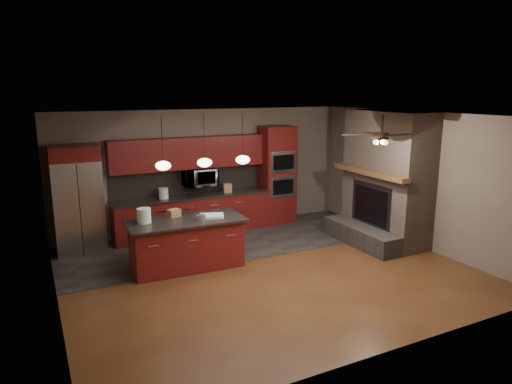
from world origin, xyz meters
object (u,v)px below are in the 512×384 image
microwave (200,177)px  counter_bucket (163,193)px  counter_box (227,188)px  oven_tower (277,175)px  cardboard_box (174,213)px  paint_can (201,218)px  kitchen_island (187,243)px  refrigerator (78,200)px  paint_tray (212,216)px  white_bucket (144,216)px

microwave → counter_bucket: microwave is taller
microwave → counter_box: bearing=-9.0°
microwave → counter_box: microwave is taller
oven_tower → counter_box: oven_tower is taller
counter_box → cardboard_box: bearing=-132.3°
oven_tower → microwave: 1.98m
paint_can → counter_bucket: size_ratio=0.70×
paint_can → counter_box: 2.46m
kitchen_island → refrigerator: bearing=134.5°
paint_tray → kitchen_island: bearing=-165.6°
paint_can → cardboard_box: (-0.34, 0.50, 0.01)m
oven_tower → refrigerator: bearing=-179.1°
kitchen_island → white_bucket: (-0.72, 0.13, 0.59)m
counter_box → paint_can: bearing=-118.1°
microwave → white_bucket: microwave is taller
paint_can → microwave: bearing=70.5°
paint_can → kitchen_island: bearing=136.5°
microwave → white_bucket: bearing=-133.3°
counter_bucket → microwave: bearing=3.3°
oven_tower → paint_tray: oven_tower is taller
paint_tray → counter_bucket: size_ratio=1.84×
cardboard_box → counter_box: bearing=24.1°
refrigerator → counter_bucket: (1.77, 0.08, -0.07)m
cardboard_box → counter_box: 2.31m
white_bucket → paint_tray: bearing=-8.3°
kitchen_island → paint_can: size_ratio=13.02×
cardboard_box → paint_tray: bearing=-46.4°
white_bucket → paint_tray: 1.23m
cardboard_box → counter_bucket: counter_bucket is taller
microwave → paint_tray: microwave is taller
counter_box → white_bucket: bearing=-137.7°
kitchen_island → white_bucket: size_ratio=8.18×
paint_tray → counter_bucket: 1.96m
counter_box → kitchen_island: bearing=-125.0°
cardboard_box → counter_box: (1.73, 1.53, 0.01)m
refrigerator → counter_box: refrigerator is taller
kitchen_island → paint_can: paint_can is taller
kitchen_island → white_bucket: bearing=171.4°
refrigerator → paint_can: (1.87, -2.00, -0.11)m
white_bucket → microwave: bearing=46.7°
paint_can → counter_bucket: bearing=92.9°
oven_tower → counter_bucket: bearing=179.9°
paint_can → counter_bucket: counter_bucket is taller
oven_tower → refrigerator: oven_tower is taller
counter_bucket → counter_box: size_ratio=1.14×
cardboard_box → white_bucket: bearing=178.0°
kitchen_island → microwave: bearing=65.1°
oven_tower → kitchen_island: oven_tower is taller
oven_tower → white_bucket: 4.06m
paint_can → paint_tray: bearing=30.8°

